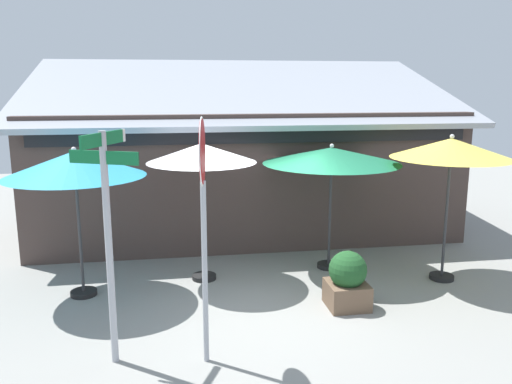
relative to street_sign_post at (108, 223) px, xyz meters
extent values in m
cube|color=gray|center=(2.19, 1.53, -1.89)|extent=(28.00, 28.00, 0.10)
cube|color=#473833|center=(2.53, 6.22, -0.38)|extent=(9.47, 4.44, 2.92)
cube|color=#999EA8|center=(2.53, 6.07, 1.55)|extent=(9.97, 4.97, 1.56)
cube|color=black|center=(2.53, 3.95, 0.73)|extent=(8.87, 0.16, 0.44)
cylinder|color=#A8AAB2|center=(0.00, 0.00, -0.35)|extent=(0.09, 0.09, 2.98)
cube|color=#116B38|center=(0.00, 0.00, 1.04)|extent=(0.40, 0.85, 0.16)
cube|color=#116B38|center=(0.00, 0.00, 0.82)|extent=(0.85, 0.40, 0.16)
cube|color=white|center=(0.20, 0.44, 1.04)|extent=(0.06, 0.07, 0.16)
cylinder|color=#A8AAB2|center=(1.16, -0.19, -0.65)|extent=(0.07, 0.07, 2.37)
cylinder|color=white|center=(1.16, -0.19, 0.89)|extent=(0.12, 0.83, 0.83)
cylinder|color=red|center=(1.16, -0.19, 0.89)|extent=(0.13, 0.78, 0.78)
cylinder|color=black|center=(-0.74, 2.30, -1.80)|extent=(0.44, 0.44, 0.08)
cylinder|color=#333335|center=(-0.74, 2.30, -0.79)|extent=(0.05, 0.05, 2.10)
cone|color=#2D99BC|center=(-0.74, 2.30, 0.41)|extent=(2.27, 2.27, 0.41)
sphere|color=silver|center=(-0.74, 2.30, 0.65)|extent=(0.08, 0.08, 0.08)
cylinder|color=black|center=(1.32, 2.71, -1.80)|extent=(0.44, 0.44, 0.08)
cylinder|color=#333335|center=(1.32, 2.71, -0.73)|extent=(0.05, 0.05, 2.22)
cone|color=white|center=(1.32, 2.71, 0.49)|extent=(1.94, 1.94, 0.33)
sphere|color=silver|center=(1.32, 2.71, 0.69)|extent=(0.08, 0.08, 0.08)
cylinder|color=black|center=(3.76, 2.94, -1.80)|extent=(0.44, 0.44, 0.08)
cylinder|color=#333335|center=(3.76, 2.94, -0.79)|extent=(0.05, 0.05, 2.11)
cone|color=#1E724C|center=(3.76, 2.94, 0.37)|extent=(2.60, 2.60, 0.30)
sphere|color=silver|center=(3.76, 2.94, 0.55)|extent=(0.08, 0.08, 0.08)
cylinder|color=black|center=(5.63, 2.00, -1.80)|extent=(0.44, 0.44, 0.08)
cylinder|color=#333335|center=(5.63, 2.00, -0.69)|extent=(0.05, 0.05, 2.29)
cone|color=#EAD14C|center=(5.63, 2.00, 0.58)|extent=(2.10, 2.10, 0.35)
sphere|color=silver|center=(5.63, 2.00, 0.78)|extent=(0.08, 0.08, 0.08)
cube|color=brown|center=(3.51, 1.12, -1.64)|extent=(0.64, 0.64, 0.41)
sphere|color=#1E4C23|center=(3.51, 1.12, -1.21)|extent=(0.61, 0.61, 0.61)
camera|label=1|loc=(0.79, -6.39, 1.67)|focal=36.59mm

